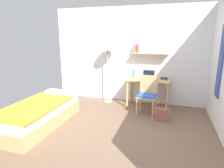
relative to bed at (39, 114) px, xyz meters
The scene contains 10 objects.
ground_plane 1.53m from the bed, ahead, with size 5.28×5.28×0.00m, color brown.
wall_back 2.80m from the bed, 54.07° to the left, with size 4.40×0.27×2.60m.
bed is the anchor object (origin of this frame).
desk 2.72m from the bed, 40.98° to the left, with size 1.09×0.58×0.75m.
desk_chair 2.45m from the bed, 31.09° to the left, with size 0.48×0.44×0.92m.
standing_lamp 2.41m from the bed, 63.08° to the left, with size 0.40×0.40×1.73m.
laptop 2.77m from the bed, 41.27° to the left, with size 0.30×0.23×0.22m.
water_bottle 2.53m from the bed, 47.99° to the left, with size 0.07×0.07×0.22m, color #42A87F.
book_stack 3.09m from the bed, 36.81° to the left, with size 0.20×0.25×0.04m.
handbag 2.66m from the bed, 21.19° to the left, with size 0.33×0.13×0.44m.
Camera 1 is at (1.04, -3.21, 1.81)m, focal length 30.77 mm.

